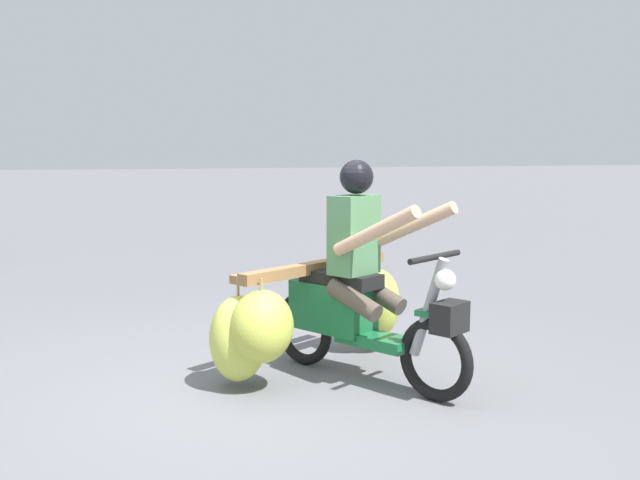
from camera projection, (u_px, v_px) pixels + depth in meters
ground_plane at (265, 401)px, 4.65m from camera, size 120.00×120.00×0.00m
motorbike_main_loaded at (324, 306)px, 5.11m from camera, size 1.81×1.70×1.58m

